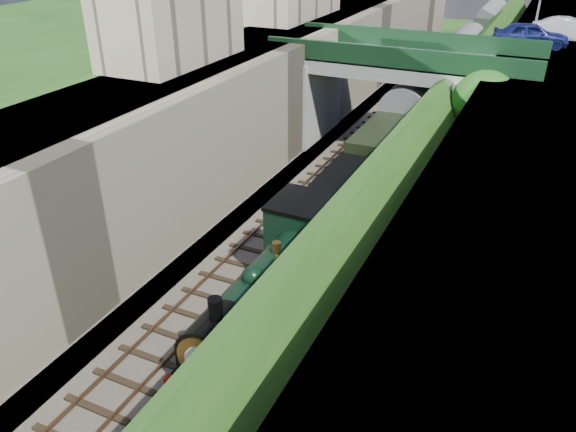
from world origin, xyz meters
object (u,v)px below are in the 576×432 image
at_px(road_bridge, 410,91).
at_px(locomotive, 275,287).
at_px(car_blue, 531,35).
at_px(tree, 487,105).
at_px(car_silver, 569,30).
at_px(tender, 344,209).

bearing_deg(road_bridge, locomotive, -89.26).
xyz_separation_m(road_bridge, car_blue, (6.13, 5.76, 2.96)).
bearing_deg(car_blue, road_bridge, 119.33).
relative_size(road_bridge, locomotive, 1.56).
xyz_separation_m(road_bridge, tree, (4.97, -2.96, 0.57)).
relative_size(tree, car_silver, 1.40).
distance_m(car_blue, tender, 19.80).
height_order(road_bridge, tree, road_bridge).
height_order(road_bridge, car_silver, car_silver).
xyz_separation_m(road_bridge, locomotive, (0.26, -19.71, -2.18)).
xyz_separation_m(car_silver, tender, (-8.08, -21.08, -5.41)).
bearing_deg(tree, road_bridge, 149.23).
xyz_separation_m(car_silver, locomotive, (-8.08, -28.44, -5.14)).
xyz_separation_m(tree, tender, (-4.71, -9.39, -3.03)).
height_order(tree, tender, tree).
distance_m(road_bridge, locomotive, 19.84).
relative_size(tree, locomotive, 0.65).
bearing_deg(locomotive, tender, 90.00).
bearing_deg(car_blue, tender, 148.14).
relative_size(road_bridge, tree, 2.42).
height_order(car_blue, tender, car_blue).
distance_m(car_silver, locomotive, 30.01).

